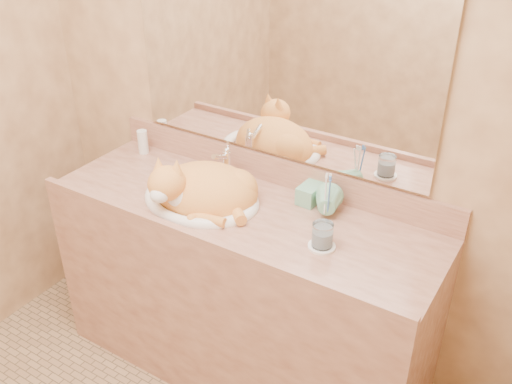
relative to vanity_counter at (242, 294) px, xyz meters
The scene contains 12 objects.
wall_back 0.87m from the vanity_counter, 90.00° to the left, with size 2.40×0.02×2.50m, color #976B44.
vanity_counter is the anchor object (origin of this frame).
mirror 1.00m from the vanity_counter, 90.00° to the left, with size 1.30×0.02×0.80m, color white.
sink_basin 0.53m from the vanity_counter, behind, with size 0.48×0.40×0.15m, color white, non-canonical shape.
faucet 0.56m from the vanity_counter, 136.40° to the left, with size 0.04×0.12×0.17m, color white, non-canonical shape.
cat 0.52m from the vanity_counter, 166.67° to the right, with size 0.42×0.34×0.23m, color orange, non-canonical shape.
soap_dispenser 0.56m from the vanity_counter, 35.72° to the left, with size 0.08×0.08×0.17m, color #70B38E.
toothbrush_cup 0.58m from the vanity_counter, 18.59° to the left, with size 0.11×0.11×0.10m, color #70B38E.
toothbrushes 0.64m from the vanity_counter, 18.59° to the left, with size 0.03×0.03×0.20m, color white, non-canonical shape.
saucer 0.58m from the vanity_counter, ahead, with size 0.10×0.10×0.01m, color white.
water_glass 0.62m from the vanity_counter, ahead, with size 0.07×0.07×0.09m, color silver.
lotion_bottle 0.84m from the vanity_counter, 164.56° to the left, with size 0.05×0.05×0.11m, color white.
Camera 1 is at (1.06, -0.84, 2.04)m, focal length 40.00 mm.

